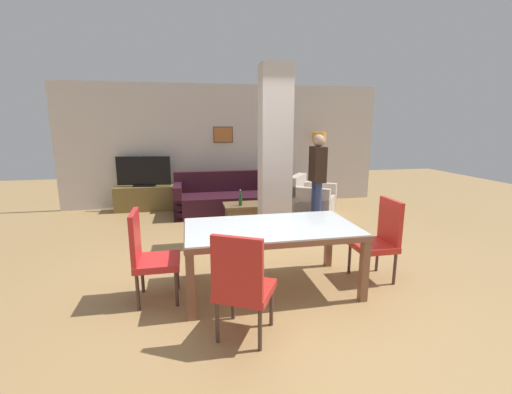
{
  "coord_description": "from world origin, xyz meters",
  "views": [
    {
      "loc": [
        -0.87,
        -3.51,
        1.85
      ],
      "look_at": [
        0.0,
        0.84,
        0.89
      ],
      "focal_mm": 24.0,
      "sensor_mm": 36.0,
      "label": 1
    }
  ],
  "objects_px": {
    "tv_screen": "(144,172)",
    "sofa": "(228,200)",
    "coffee_table": "(242,215)",
    "standing_person": "(317,173)",
    "armchair": "(310,201)",
    "bottle": "(240,200)",
    "tv_stand": "(146,198)",
    "dining_table": "(271,238)",
    "floor_lamp": "(319,144)",
    "dining_chair_head_right": "(380,237)",
    "dining_chair_head_left": "(149,253)",
    "dining_chair_near_left": "(242,283)"
  },
  "relations": [
    {
      "from": "coffee_table",
      "to": "tv_screen",
      "type": "relative_size",
      "value": 0.58
    },
    {
      "from": "tv_stand",
      "to": "tv_screen",
      "type": "bearing_deg",
      "value": 90.0
    },
    {
      "from": "dining_chair_head_right",
      "to": "dining_chair_near_left",
      "type": "bearing_deg",
      "value": 115.76
    },
    {
      "from": "coffee_table",
      "to": "standing_person",
      "type": "distance_m",
      "value": 1.57
    },
    {
      "from": "tv_screen",
      "to": "dining_chair_head_left",
      "type": "bearing_deg",
      "value": 105.44
    },
    {
      "from": "dining_chair_head_left",
      "to": "standing_person",
      "type": "height_order",
      "value": "standing_person"
    },
    {
      "from": "armchair",
      "to": "tv_screen",
      "type": "relative_size",
      "value": 1.03
    },
    {
      "from": "coffee_table",
      "to": "sofa",
      "type": "bearing_deg",
      "value": 97.08
    },
    {
      "from": "sofa",
      "to": "tv_screen",
      "type": "xyz_separation_m",
      "value": [
        -1.72,
        0.61,
        0.55
      ]
    },
    {
      "from": "dining_table",
      "to": "dining_chair_head_left",
      "type": "height_order",
      "value": "dining_chair_head_left"
    },
    {
      "from": "dining_chair_head_left",
      "to": "sofa",
      "type": "distance_m",
      "value": 3.66
    },
    {
      "from": "dining_table",
      "to": "bottle",
      "type": "height_order",
      "value": "dining_table"
    },
    {
      "from": "armchair",
      "to": "sofa",
      "type": "bearing_deg",
      "value": -68.77
    },
    {
      "from": "bottle",
      "to": "coffee_table",
      "type": "bearing_deg",
      "value": 66.12
    },
    {
      "from": "tv_screen",
      "to": "sofa",
      "type": "bearing_deg",
      "value": 168.97
    },
    {
      "from": "dining_chair_head_left",
      "to": "armchair",
      "type": "bearing_deg",
      "value": 136.32
    },
    {
      "from": "dining_chair_near_left",
      "to": "coffee_table",
      "type": "distance_m",
      "value": 3.3
    },
    {
      "from": "dining_table",
      "to": "tv_screen",
      "type": "bearing_deg",
      "value": 113.94
    },
    {
      "from": "sofa",
      "to": "standing_person",
      "type": "height_order",
      "value": "standing_person"
    },
    {
      "from": "dining_chair_head_left",
      "to": "coffee_table",
      "type": "distance_m",
      "value": 2.76
    },
    {
      "from": "dining_chair_near_left",
      "to": "bottle",
      "type": "xyz_separation_m",
      "value": [
        0.47,
        3.13,
        0.02
      ]
    },
    {
      "from": "dining_chair_near_left",
      "to": "standing_person",
      "type": "bearing_deg",
      "value": 87.33
    },
    {
      "from": "dining_chair_head_left",
      "to": "floor_lamp",
      "type": "relative_size",
      "value": 0.59
    },
    {
      "from": "dining_chair_head_left",
      "to": "dining_chair_head_right",
      "type": "xyz_separation_m",
      "value": [
        2.65,
        0.0,
        0.0
      ]
    },
    {
      "from": "sofa",
      "to": "tv_stand",
      "type": "distance_m",
      "value": 1.83
    },
    {
      "from": "dining_table",
      "to": "dining_chair_head_right",
      "type": "distance_m",
      "value": 1.34
    },
    {
      "from": "dining_table",
      "to": "floor_lamp",
      "type": "bearing_deg",
      "value": 62.06
    },
    {
      "from": "dining_chair_near_left",
      "to": "standing_person",
      "type": "relative_size",
      "value": 0.59
    },
    {
      "from": "dining_chair_head_right",
      "to": "coffee_table",
      "type": "relative_size",
      "value": 1.5
    },
    {
      "from": "sofa",
      "to": "standing_person",
      "type": "relative_size",
      "value": 1.32
    },
    {
      "from": "dining_table",
      "to": "tv_stand",
      "type": "bearing_deg",
      "value": 113.94
    },
    {
      "from": "floor_lamp",
      "to": "dining_chair_head_left",
      "type": "bearing_deg",
      "value": -130.87
    },
    {
      "from": "dining_table",
      "to": "dining_chair_near_left",
      "type": "distance_m",
      "value": 0.99
    },
    {
      "from": "dining_chair_near_left",
      "to": "sofa",
      "type": "height_order",
      "value": "dining_chair_near_left"
    },
    {
      "from": "dining_chair_head_right",
      "to": "armchair",
      "type": "height_order",
      "value": "dining_chair_head_right"
    },
    {
      "from": "dining_table",
      "to": "dining_chair_head_left",
      "type": "relative_size",
      "value": 1.93
    },
    {
      "from": "armchair",
      "to": "bottle",
      "type": "distance_m",
      "value": 1.79
    },
    {
      "from": "bottle",
      "to": "sofa",
      "type": "bearing_deg",
      "value": 94.06
    },
    {
      "from": "dining_chair_head_right",
      "to": "bottle",
      "type": "distance_m",
      "value": 2.63
    },
    {
      "from": "dining_table",
      "to": "tv_screen",
      "type": "height_order",
      "value": "tv_screen"
    },
    {
      "from": "dining_chair_head_right",
      "to": "tv_stand",
      "type": "bearing_deg",
      "value": 37.72
    },
    {
      "from": "dining_chair_head_left",
      "to": "sofa",
      "type": "bearing_deg",
      "value": 160.24
    },
    {
      "from": "dining_chair_head_right",
      "to": "bottle",
      "type": "bearing_deg",
      "value": 30.39
    },
    {
      "from": "dining_table",
      "to": "standing_person",
      "type": "relative_size",
      "value": 1.14
    },
    {
      "from": "sofa",
      "to": "standing_person",
      "type": "distance_m",
      "value": 1.99
    },
    {
      "from": "sofa",
      "to": "bottle",
      "type": "bearing_deg",
      "value": 94.06
    },
    {
      "from": "dining_chair_near_left",
      "to": "armchair",
      "type": "distance_m",
      "value": 4.43
    },
    {
      "from": "dining_chair_near_left",
      "to": "bottle",
      "type": "distance_m",
      "value": 3.17
    },
    {
      "from": "armchair",
      "to": "tv_stand",
      "type": "height_order",
      "value": "armchair"
    },
    {
      "from": "sofa",
      "to": "tv_stand",
      "type": "relative_size",
      "value": 1.73
    }
  ]
}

